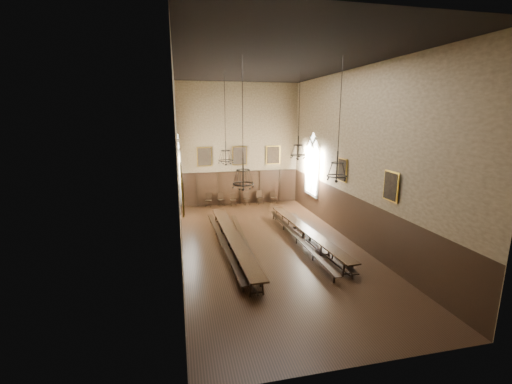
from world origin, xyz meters
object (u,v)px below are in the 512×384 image
object	(u,v)px
chair_3	(233,202)
chandelier_back_left	(226,155)
bench_right_outer	(317,239)
chandelier_front_right	(337,168)
bench_right_inner	(297,238)
chair_1	(209,203)
chandelier_front_left	(243,176)
chair_6	(273,200)
bench_left_outer	(223,244)
chandelier_back_right	(298,150)
table_left	(233,243)
chair_5	(260,200)
bench_left_inner	(244,243)
chair_2	(221,202)
chair_4	(247,201)
table_right	(306,235)

from	to	relation	value
chair_3	chandelier_back_left	bearing A→B (deg)	-104.63
bench_right_outer	chandelier_front_right	bearing A→B (deg)	-98.57
bench_right_inner	chair_1	world-z (taller)	chair_1
bench_right_inner	chandelier_back_left	xyz separation A→B (m)	(-3.36, 2.51, 4.27)
bench_right_outer	chandelier_front_left	xyz separation A→B (m)	(-4.35, -2.04, 3.90)
chair_3	chair_6	bearing A→B (deg)	-0.70
bench_left_outer	chandelier_back_right	size ratio (longest dim) A/B	2.09
chair_3	chandelier_back_left	distance (m)	7.40
table_left	chair_1	xyz separation A→B (m)	(-0.46, 8.76, -0.10)
chandelier_back_right	bench_right_outer	bearing A→B (deg)	-81.54
bench_right_outer	chair_5	world-z (taller)	chair_5
chair_3	chandelier_front_right	world-z (taller)	chandelier_front_right
bench_left_outer	chair_3	distance (m)	8.53
chandelier_front_left	bench_left_outer	bearing A→B (deg)	104.82
chair_6	chandelier_front_left	xyz separation A→B (m)	(-4.39, -10.76, 3.88)
bench_right_inner	chandelier_front_left	xyz separation A→B (m)	(-3.29, -2.27, 3.88)
chair_1	chair_3	bearing A→B (deg)	11.71
bench_right_outer	chandelier_front_right	world-z (taller)	chandelier_front_right
chandelier_front_left	bench_left_inner	bearing A→B (deg)	78.59
chair_2	chandelier_front_right	bearing A→B (deg)	-87.31
chandelier_back_left	chandelier_back_right	distance (m)	4.09
chair_4	chandelier_front_right	xyz separation A→B (m)	(1.65, -11.41, 4.17)
bench_left_inner	chair_6	distance (m)	9.35
chair_5	chair_3	bearing A→B (deg)	170.81
bench_right_outer	bench_right_inner	bearing A→B (deg)	167.47
chair_2	chandelier_back_right	distance (m)	8.64
table_left	chandelier_front_left	xyz separation A→B (m)	(0.14, -2.06, 3.77)
chair_4	chair_5	bearing A→B (deg)	0.56
table_right	chair_1	xyz separation A→B (m)	(-4.48, 8.45, -0.06)
bench_right_inner	chair_6	xyz separation A→B (m)	(1.10, 8.49, 0.00)
bench_left_outer	chair_6	world-z (taller)	chair_6
table_left	chandelier_back_left	distance (m)	4.97
chair_3	chandelier_front_right	size ratio (longest dim) A/B	0.19
chair_3	chandelier_back_right	distance (m)	8.22
chair_4	chandelier_back_right	size ratio (longest dim) A/B	0.21
bench_left_outer	bench_left_inner	bearing A→B (deg)	-4.71
chair_5	chandelier_back_right	distance (m)	7.83
bench_left_inner	chair_2	distance (m)	8.52
chair_1	chair_6	xyz separation A→B (m)	(4.99, -0.06, -0.02)
chair_5	chair_4	bearing A→B (deg)	172.79
bench_left_outer	chandelier_back_right	xyz separation A→B (m)	(4.63, 2.00, 4.48)
chair_3	table_right	bearing A→B (deg)	-74.52
bench_left_outer	chair_1	distance (m)	8.46
table_right	bench_right_outer	distance (m)	0.59
bench_left_outer	chair_3	xyz separation A→B (m)	(1.87, 8.32, 0.00)
chandelier_back_left	chair_2	bearing A→B (deg)	86.07
table_left	chandelier_back_left	world-z (taller)	chandelier_back_left
table_left	chair_1	bearing A→B (deg)	93.03
bench_left_outer	chandelier_back_left	world-z (taller)	chandelier_back_left
bench_right_outer	chandelier_back_left	bearing A→B (deg)	148.09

